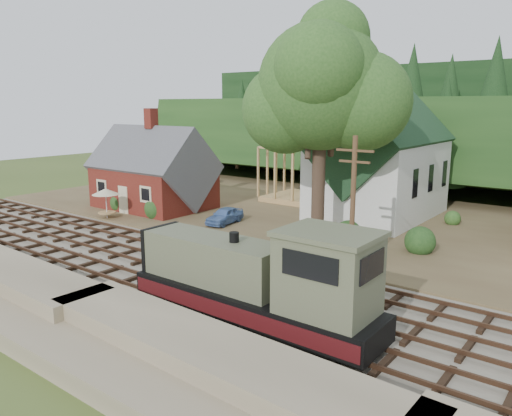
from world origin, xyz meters
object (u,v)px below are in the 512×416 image
Objects in this scene: car_blue at (225,216)px; patio_set at (106,193)px; locomotive at (260,283)px; car_green at (167,195)px.

car_blue is 1.54× the size of patio_set.
locomotive is 24.06m from patio_set.
car_blue is 0.98× the size of car_green.
patio_set is at bearing 159.31° from locomotive.
patio_set is (1.24, -7.91, 1.48)m from car_green.
car_green is (-23.74, 16.41, -1.16)m from locomotive.
car_blue is (-13.32, 12.97, -1.15)m from locomotive.
locomotive is 4.75× the size of patio_set.
patio_set is (-9.19, -4.46, 1.47)m from car_blue.
car_green is at bearing 154.41° from car_blue.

